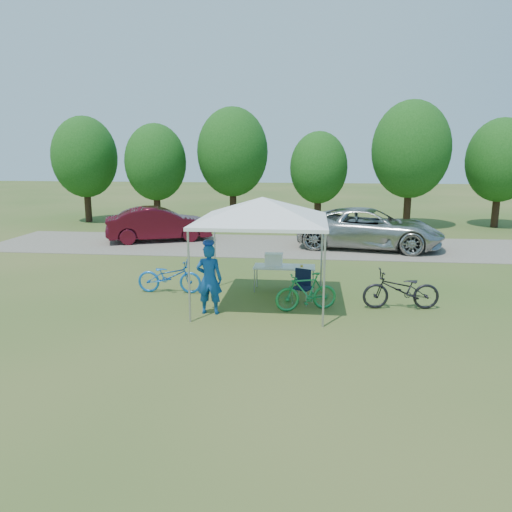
{
  "coord_description": "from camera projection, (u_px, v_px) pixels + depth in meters",
  "views": [
    {
      "loc": [
        1.2,
        -12.09,
        3.82
      ],
      "look_at": [
        -0.38,
        2.0,
        0.83
      ],
      "focal_mm": 35.0,
      "sensor_mm": 36.0,
      "label": 1
    }
  ],
  "objects": [
    {
      "name": "bike_green",
      "position": [
        306.0,
        292.0,
        12.11
      ],
      "size": [
        1.62,
        0.94,
        0.94
      ],
      "primitive_type": "imported",
      "rotation": [
        0.0,
        0.0,
        -1.22
      ],
      "color": "#1D8342",
      "rests_on": "ground"
    },
    {
      "name": "bike_blue",
      "position": [
        169.0,
        276.0,
        13.65
      ],
      "size": [
        1.77,
        0.64,
        0.93
      ],
      "primitive_type": "imported",
      "rotation": [
        0.0,
        0.0,
        1.59
      ],
      "color": "blue",
      "rests_on": "ground"
    },
    {
      "name": "sedan",
      "position": [
        159.0,
        224.0,
        21.43
      ],
      "size": [
        4.67,
        3.1,
        1.46
      ],
      "primitive_type": "imported",
      "rotation": [
        0.0,
        0.0,
        1.96
      ],
      "color": "#4B0C17",
      "rests_on": "gravel_strip"
    },
    {
      "name": "canopy",
      "position": [
        262.0,
        200.0,
        12.13
      ],
      "size": [
        4.53,
        4.53,
        3.0
      ],
      "color": "#A5A5AA",
      "rests_on": "ground"
    },
    {
      "name": "ground",
      "position": [
        262.0,
        304.0,
        12.67
      ],
      "size": [
        100.0,
        100.0,
        0.0
      ],
      "primitive_type": "plane",
      "color": "#2D5119",
      "rests_on": "ground"
    },
    {
      "name": "minivan",
      "position": [
        369.0,
        228.0,
        19.83
      ],
      "size": [
        6.09,
        3.59,
        1.59
      ],
      "primitive_type": "imported",
      "rotation": [
        0.0,
        0.0,
        1.4
      ],
      "color": "#B0B1AC",
      "rests_on": "gravel_strip"
    },
    {
      "name": "folding_chair",
      "position": [
        303.0,
        283.0,
        12.78
      ],
      "size": [
        0.57,
        0.6,
        0.85
      ],
      "rotation": [
        0.0,
        0.0,
        -0.42
      ],
      "color": "black",
      "rests_on": "ground"
    },
    {
      "name": "bike_dark",
      "position": [
        401.0,
        290.0,
        12.22
      ],
      "size": [
        1.91,
        0.81,
        0.98
      ],
      "primitive_type": "imported",
      "rotation": [
        0.0,
        0.0,
        -1.49
      ],
      "color": "black",
      "rests_on": "ground"
    },
    {
      "name": "gravel_strip",
      "position": [
        282.0,
        246.0,
        20.45
      ],
      "size": [
        24.0,
        5.0,
        0.02
      ],
      "primitive_type": "cube",
      "color": "gray",
      "rests_on": "ground"
    },
    {
      "name": "ice_cream_cup",
      "position": [
        302.0,
        266.0,
        13.7
      ],
      "size": [
        0.08,
        0.08,
        0.06
      ],
      "primitive_type": "cylinder",
      "color": "gold",
      "rests_on": "folding_table"
    },
    {
      "name": "folding_table",
      "position": [
        284.0,
        268.0,
        13.81
      ],
      "size": [
        1.7,
        0.71,
        0.7
      ],
      "color": "white",
      "rests_on": "ground"
    },
    {
      "name": "cyclist",
      "position": [
        209.0,
        279.0,
        11.81
      ],
      "size": [
        0.62,
        0.41,
        1.69
      ],
      "primitive_type": "imported",
      "rotation": [
        0.0,
        0.0,
        3.14
      ],
      "color": "#114791",
      "rests_on": "ground"
    },
    {
      "name": "treeline",
      "position": [
        284.0,
        157.0,
        25.64
      ],
      "size": [
        24.89,
        4.28,
        6.3
      ],
      "color": "#382314",
      "rests_on": "ground"
    },
    {
      "name": "cooler",
      "position": [
        274.0,
        260.0,
        13.8
      ],
      "size": [
        0.49,
        0.33,
        0.35
      ],
      "color": "white",
      "rests_on": "folding_table"
    }
  ]
}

